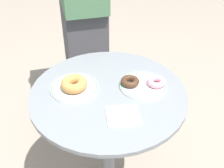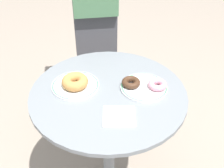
{
  "view_description": "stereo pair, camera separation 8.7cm",
  "coord_description": "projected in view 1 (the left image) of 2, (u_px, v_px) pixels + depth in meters",
  "views": [
    {
      "loc": [
        0.09,
        -0.88,
        1.49
      ],
      "look_at": [
        0.02,
        -0.0,
        0.82
      ],
      "focal_mm": 44.63,
      "sensor_mm": 36.0,
      "label": 1
    },
    {
      "loc": [
        0.18,
        -0.87,
        1.49
      ],
      "look_at": [
        0.02,
        -0.0,
        0.82
      ],
      "focal_mm": 44.63,
      "sensor_mm": 36.0,
      "label": 2
    }
  ],
  "objects": [
    {
      "name": "cafe_table",
      "position": [
        109.0,
        136.0,
        1.3
      ],
      "size": [
        0.65,
        0.65,
        0.77
      ],
      "color": "slate",
      "rests_on": "ground"
    },
    {
      "name": "plate_left",
      "position": [
        74.0,
        88.0,
        1.15
      ],
      "size": [
        0.2,
        0.2,
        0.01
      ],
      "color": "white",
      "rests_on": "cafe_table"
    },
    {
      "name": "plate_right",
      "position": [
        143.0,
        85.0,
        1.16
      ],
      "size": [
        0.2,
        0.2,
        0.01
      ],
      "color": "white",
      "rests_on": "cafe_table"
    },
    {
      "name": "donut_old_fashioned",
      "position": [
        74.0,
        83.0,
        1.13
      ],
      "size": [
        0.12,
        0.12,
        0.04
      ],
      "primitive_type": "torus",
      "rotation": [
        0.0,
        0.0,
        4.77
      ],
      "color": "#BC7F42",
      "rests_on": "plate_left"
    },
    {
      "name": "donut_pink_frosted",
      "position": [
        156.0,
        82.0,
        1.15
      ],
      "size": [
        0.08,
        0.08,
        0.03
      ],
      "primitive_type": "torus",
      "rotation": [
        0.0,
        0.0,
        1.66
      ],
      "color": "pink",
      "rests_on": "plate_right"
    },
    {
      "name": "donut_chocolate",
      "position": [
        130.0,
        81.0,
        1.16
      ],
      "size": [
        0.09,
        0.09,
        0.03
      ],
      "primitive_type": "torus",
      "rotation": [
        0.0,
        0.0,
        1.73
      ],
      "color": "#422819",
      "rests_on": "plate_right"
    },
    {
      "name": "paper_napkin",
      "position": [
        123.0,
        116.0,
        1.02
      ],
      "size": [
        0.14,
        0.13,
        0.01
      ],
      "primitive_type": "cube",
      "rotation": [
        0.0,
        0.0,
        0.18
      ],
      "color": "white",
      "rests_on": "cafe_table"
    },
    {
      "name": "person_figure",
      "position": [
        83.0,
        16.0,
        1.56
      ],
      "size": [
        0.34,
        0.46,
        1.73
      ],
      "color": "#3D3D42",
      "rests_on": "ground"
    }
  ]
}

